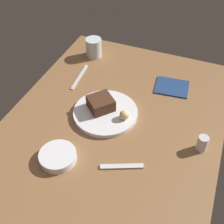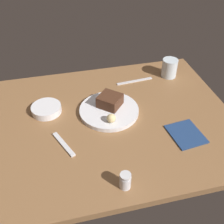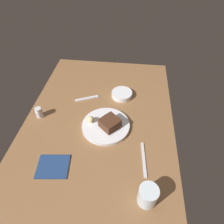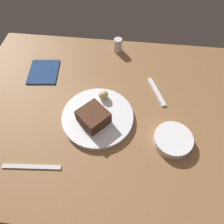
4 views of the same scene
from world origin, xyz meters
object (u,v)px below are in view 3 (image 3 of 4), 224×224
object	(u,v)px
water_glass	(148,195)
folded_napkin	(53,166)
bread_roll	(91,119)
butter_knife	(144,159)
side_bowl	(122,94)
dessert_plate	(106,126)
dessert_spoon	(87,98)
chocolate_cake_slice	(110,123)
salt_shaker	(39,112)

from	to	relation	value
water_glass	folded_napkin	size ratio (longest dim) A/B	0.65
bread_roll	butter_knife	world-z (taller)	bread_roll
bread_roll	water_glass	distance (cm)	48.99
butter_knife	side_bowl	bearing A→B (deg)	-167.49
dessert_plate	dessert_spoon	xyz separation A→B (cm)	(21.67, 15.20, -0.61)
dessert_plate	bread_roll	world-z (taller)	bread_roll
water_glass	folded_napkin	bearing A→B (deg)	76.59
butter_knife	folded_napkin	bearing A→B (deg)	-83.13
side_bowl	folded_napkin	distance (cm)	60.76
dessert_plate	water_glass	xyz separation A→B (cm)	(-37.35, -22.00, 3.80)
dessert_spoon	folded_napkin	distance (cm)	49.10
side_bowl	dessert_spoon	world-z (taller)	side_bowl
butter_knife	chocolate_cake_slice	bearing A→B (deg)	-138.04
dessert_spoon	butter_knife	world-z (taller)	dessert_spoon
water_glass	butter_knife	world-z (taller)	water_glass
water_glass	folded_napkin	world-z (taller)	water_glass
bread_roll	dessert_spoon	size ratio (longest dim) A/B	0.25
salt_shaker	dessert_spoon	xyz separation A→B (cm)	(18.12, -23.87, -2.74)
dessert_plate	chocolate_cake_slice	world-z (taller)	chocolate_cake_slice
bread_roll	dessert_spoon	xyz separation A→B (cm)	(20.66, 6.75, -3.45)
salt_shaker	water_glass	bearing A→B (deg)	-123.81
side_bowl	butter_knife	world-z (taller)	side_bowl
dessert_plate	dessert_spoon	distance (cm)	26.48
dessert_spoon	butter_knife	size ratio (longest dim) A/B	0.79
dessert_plate	butter_knife	distance (cm)	27.80
butter_knife	dessert_spoon	bearing A→B (deg)	-142.82
bread_roll	water_glass	world-z (taller)	water_glass
bread_roll	chocolate_cake_slice	bearing A→B (deg)	-100.40
dessert_plate	butter_knife	xyz separation A→B (cm)	(-18.32, -20.90, -0.71)
dessert_plate	side_bowl	distance (cm)	27.76
bread_roll	side_bowl	size ratio (longest dim) A/B	0.29
folded_napkin	side_bowl	bearing A→B (deg)	-27.27
salt_shaker	bread_roll	bearing A→B (deg)	-94.74
water_glass	side_bowl	distance (cm)	66.15
dessert_spoon	dessert_plate	bearing A→B (deg)	-78.58
water_glass	dessert_spoon	distance (cm)	69.90
water_glass	butter_knife	size ratio (longest dim) A/B	0.50
dessert_plate	butter_knife	size ratio (longest dim) A/B	1.38
bread_roll	folded_napkin	xyz separation A→B (cm)	(-28.08, 12.66, -3.50)
salt_shaker	dessert_spoon	bearing A→B (deg)	-52.80
salt_shaker	butter_knife	size ratio (longest dim) A/B	0.33
bread_roll	dessert_plate	bearing A→B (deg)	-96.84
chocolate_cake_slice	folded_napkin	bearing A→B (deg)	137.98
side_bowl	folded_napkin	bearing A→B (deg)	152.73
bread_roll	dessert_spoon	world-z (taller)	bread_roll
dessert_plate	chocolate_cake_slice	xyz separation A→B (cm)	(-0.98, -2.39, 3.53)
water_glass	dessert_spoon	size ratio (longest dim) A/B	0.63
salt_shaker	water_glass	size ratio (longest dim) A/B	0.66
butter_knife	folded_napkin	size ratio (longest dim) A/B	1.30
folded_napkin	butter_knife	bearing A→B (deg)	-78.24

